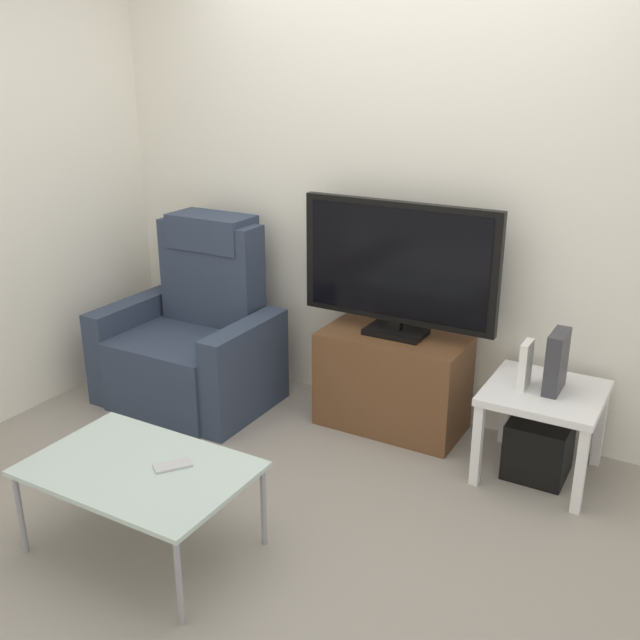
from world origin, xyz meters
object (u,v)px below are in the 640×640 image
recliner_armchair (194,339)px  book_upright (525,365)px  side_table (544,403)px  subwoofer_box (538,448)px  coffee_table (139,472)px  television (398,266)px  cell_phone (173,465)px  tv_stand (392,381)px  game_console (557,362)px

recliner_armchair → book_upright: size_ratio=4.67×
recliner_armchair → side_table: (2.02, 0.14, 0.01)m
side_table → subwoofer_box: size_ratio=1.86×
coffee_table → television: bearing=73.6°
cell_phone → tv_stand: bearing=113.7°
book_upright → cell_phone: 1.70m
book_upright → coffee_table: book_upright is taller
television → side_table: (0.84, -0.12, -0.54)m
game_console → subwoofer_box: bearing=-164.1°
subwoofer_box → game_console: bearing=15.9°
tv_stand → television: 0.65m
subwoofer_box → coffee_table: coffee_table is taller
game_console → cell_phone: bearing=-131.7°
tv_stand → cell_phone: (-0.33, -1.43, 0.12)m
side_table → coffee_table: size_ratio=0.60×
television → game_console: bearing=-7.2°
television → subwoofer_box: (0.84, -0.12, -0.78)m
cell_phone → recliner_armchair: bearing=162.3°
side_table → cell_phone: bearing=-131.1°
subwoofer_box → cell_phone: (-1.16, -1.33, 0.25)m
tv_stand → coffee_table: 1.57m
coffee_table → cell_phone: size_ratio=6.00×
book_upright → side_table: bearing=11.3°
book_upright → subwoofer_box: bearing=11.3°
game_console → tv_stand: bearing=174.1°
tv_stand → coffee_table: bearing=-106.6°
tv_stand → cell_phone: size_ratio=5.26×
side_table → game_console: size_ratio=1.83×
side_table → book_upright: 0.21m
game_console → coffee_table: size_ratio=0.33×
tv_stand → television: television is taller
tv_stand → subwoofer_box: (0.84, -0.10, -0.13)m
television → recliner_armchair: 1.33m
side_table → book_upright: size_ratio=2.34×
game_console → cell_phone: size_ratio=1.97×
tv_stand → game_console: (0.87, -0.09, 0.34)m
television → subwoofer_box: size_ratio=3.74×
book_upright → cell_phone: bearing=-129.0°
coffee_table → side_table: bearing=47.5°
recliner_armchair → subwoofer_box: size_ratio=3.72×
tv_stand → book_upright: (0.74, -0.12, 0.30)m
cell_phone → television: bearing=113.9°
recliner_armchair → cell_phone: bearing=-63.1°
subwoofer_box → coffee_table: 1.91m
cell_phone → book_upright: bearing=87.6°
game_console → recliner_armchair: bearing=-175.9°
subwoofer_box → coffee_table: (-1.28, -1.40, 0.22)m
cell_phone → coffee_table: bearing=-113.8°
television → coffee_table: television is taller
television → coffee_table: size_ratio=1.20×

